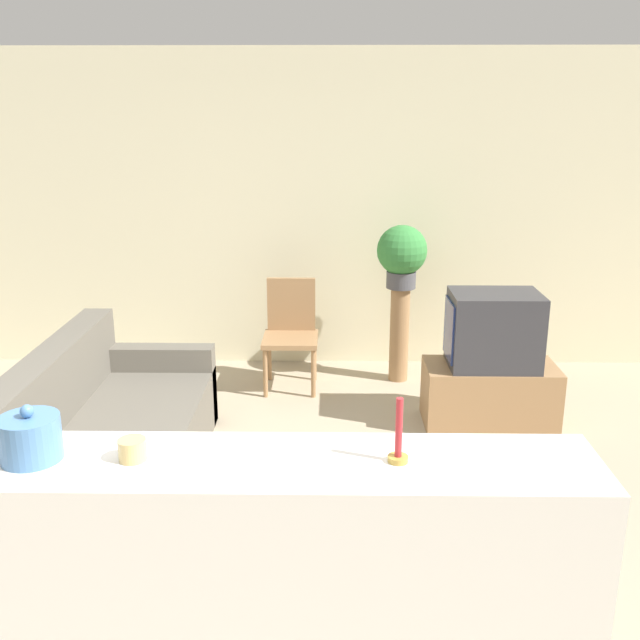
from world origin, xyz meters
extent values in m
plane|color=tan|center=(0.00, 0.00, 0.00)|extent=(14.00, 14.00, 0.00)
cube|color=beige|center=(0.00, 3.43, 1.35)|extent=(9.00, 0.06, 2.70)
cube|color=#605B51|center=(-0.81, 1.21, 0.21)|extent=(0.92, 1.86, 0.42)
cube|color=#605B51|center=(-1.17, 1.21, 0.63)|extent=(0.20, 1.86, 0.43)
cube|color=#605B51|center=(-0.81, 0.36, 0.29)|extent=(0.92, 0.16, 0.59)
cube|color=#605B51|center=(-0.81, 2.06, 0.29)|extent=(0.92, 0.16, 0.59)
cube|color=#9E754C|center=(1.63, 2.08, 0.22)|extent=(0.94, 0.46, 0.45)
cube|color=#333338|center=(1.63, 2.08, 0.71)|extent=(0.62, 0.44, 0.53)
cube|color=navy|center=(1.32, 2.08, 0.71)|extent=(0.02, 0.36, 0.42)
cube|color=#9E754C|center=(0.16, 2.74, 0.42)|extent=(0.44, 0.44, 0.04)
cube|color=#9E754C|center=(0.16, 2.95, 0.66)|extent=(0.40, 0.04, 0.44)
cylinder|color=#9E754C|center=(-0.03, 2.55, 0.20)|extent=(0.04, 0.04, 0.40)
cylinder|color=#9E754C|center=(0.35, 2.55, 0.20)|extent=(0.04, 0.04, 0.40)
cylinder|color=#9E754C|center=(-0.03, 2.93, 0.20)|extent=(0.04, 0.04, 0.40)
cylinder|color=#9E754C|center=(0.35, 2.93, 0.20)|extent=(0.04, 0.04, 0.40)
cylinder|color=#9E754C|center=(1.06, 2.96, 0.40)|extent=(0.16, 0.16, 0.80)
cylinder|color=#4C4C51|center=(1.06, 2.96, 0.87)|extent=(0.24, 0.24, 0.14)
sphere|color=#38843D|center=(1.06, 2.96, 1.11)|extent=(0.41, 0.41, 0.41)
cube|color=white|center=(0.00, -0.55, 0.53)|extent=(2.80, 0.44, 1.06)
cylinder|color=#4C7AAD|center=(-0.53, -0.55, 1.14)|extent=(0.21, 0.21, 0.15)
sphere|color=#4C7AAD|center=(-0.53, -0.55, 1.24)|extent=(0.05, 0.05, 0.05)
cylinder|color=tan|center=(-0.18, -0.55, 1.10)|extent=(0.09, 0.09, 0.07)
cylinder|color=#B7933D|center=(0.71, -0.55, 1.07)|extent=(0.07, 0.07, 0.02)
cylinder|color=#B7282D|center=(0.71, -0.55, 1.19)|extent=(0.02, 0.02, 0.21)
camera|label=1|loc=(0.48, -2.72, 2.20)|focal=40.00mm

